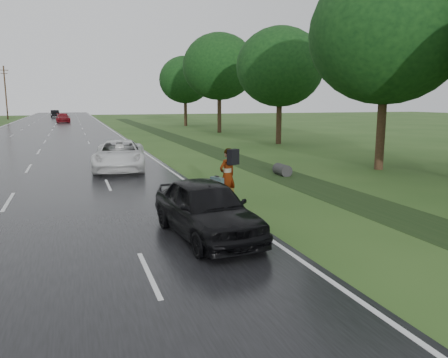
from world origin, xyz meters
TOP-DOWN VIEW (x-y plane):
  - road at (0.00, 45.00)m, footprint 14.00×180.00m
  - edge_stripe_east at (6.75, 45.00)m, footprint 0.12×180.00m
  - center_line at (0.00, 45.00)m, footprint 0.12×180.00m
  - drainage_ditch at (11.50, 18.71)m, footprint 2.20×120.00m
  - utility_pole_distant at (-9.20, 85.00)m, footprint 1.60×0.26m
  - tree_east_b at (17.00, 10.00)m, footprint 7.60×7.60m
  - tree_east_c at (18.20, 24.00)m, footprint 7.00×7.00m
  - tree_east_d at (17.80, 38.00)m, footprint 8.00×8.00m
  - tree_east_f at (17.50, 52.00)m, footprint 7.20×7.20m
  - pedestrian at (7.18, 5.65)m, footprint 1.00×0.78m
  - white_pickup at (4.42, 14.09)m, footprint 3.16×5.60m
  - dark_sedan at (5.32, 2.00)m, footprint 2.16×4.48m
  - far_car_red at (1.00, 67.97)m, footprint 2.40×5.20m
  - far_car_dark at (-1.00, 93.08)m, footprint 1.98×4.77m

SIDE VIEW (x-z plane):
  - road at x=0.00m, z-range 0.00..0.04m
  - drainage_ditch at x=11.50m, z-range -0.24..0.32m
  - edge_stripe_east at x=6.75m, z-range 0.04..0.05m
  - center_line at x=0.00m, z-range 0.04..0.05m
  - far_car_red at x=1.00m, z-range 0.04..1.51m
  - dark_sedan at x=5.32m, z-range 0.04..1.51m
  - white_pickup at x=4.42m, z-range 0.04..1.52m
  - far_car_dark at x=-1.00m, z-range 0.04..1.58m
  - pedestrian at x=7.18m, z-range 0.03..1.90m
  - utility_pole_distant at x=-9.20m, z-range 0.20..10.20m
  - tree_east_c at x=18.20m, z-range 1.49..10.78m
  - tree_east_f at x=17.50m, z-range 1.56..11.18m
  - tree_east_b at x=17.00m, z-range 1.63..11.74m
  - tree_east_d at x=17.80m, z-range 1.77..12.53m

